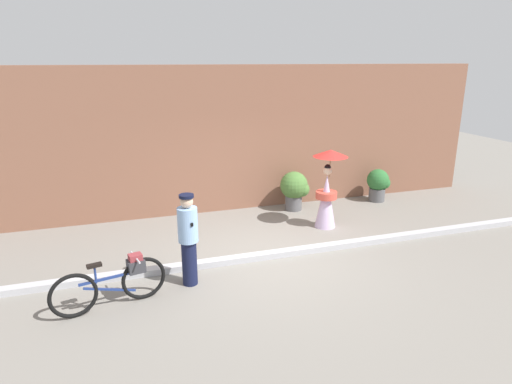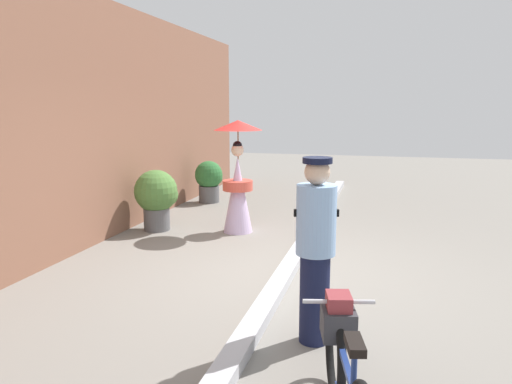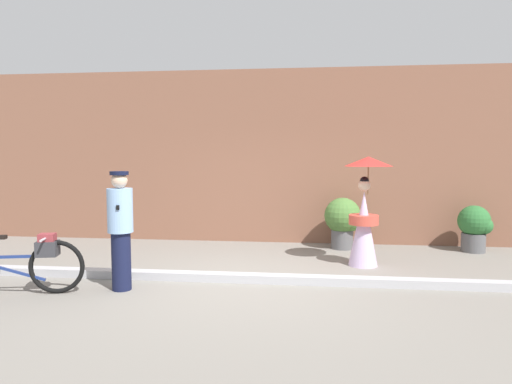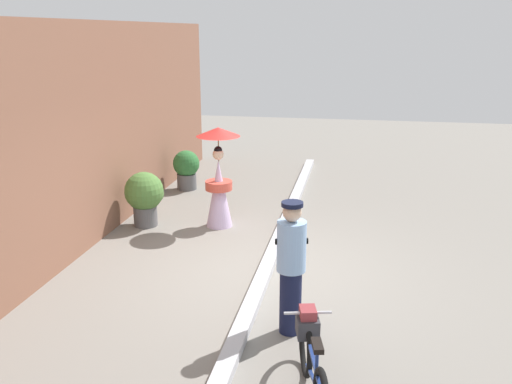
{
  "view_description": "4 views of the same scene",
  "coord_description": "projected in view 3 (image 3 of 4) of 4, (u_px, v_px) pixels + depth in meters",
  "views": [
    {
      "loc": [
        -2.68,
        -7.44,
        3.76
      ],
      "look_at": [
        -0.15,
        0.46,
        1.24
      ],
      "focal_mm": 30.75,
      "sensor_mm": 36.0,
      "label": 1
    },
    {
      "loc": [
        -5.67,
        -1.1,
        2.04
      ],
      "look_at": [
        -0.05,
        0.4,
        1.01
      ],
      "focal_mm": 34.09,
      "sensor_mm": 36.0,
      "label": 2
    },
    {
      "loc": [
        0.84,
        -6.29,
        1.84
      ],
      "look_at": [
        0.08,
        0.24,
        1.3
      ],
      "focal_mm": 31.18,
      "sensor_mm": 36.0,
      "label": 3
    },
    {
      "loc": [
        -7.51,
        -1.25,
        3.47
      ],
      "look_at": [
        -0.18,
        0.14,
        1.27
      ],
      "focal_mm": 38.56,
      "sensor_mm": 36.0,
      "label": 4
    }
  ],
  "objects": [
    {
      "name": "potted_plant_small",
      "position": [
        344.0,
        220.0,
        8.75
      ],
      "size": [
        0.73,
        0.71,
        1.01
      ],
      "color": "#59595B",
      "rests_on": "ground_plane"
    },
    {
      "name": "person_officer",
      "position": [
        120.0,
        227.0,
        6.04
      ],
      "size": [
        0.34,
        0.38,
        1.63
      ],
      "color": "#141938",
      "rests_on": "ground_plane"
    },
    {
      "name": "potted_plant_by_door",
      "position": [
        475.0,
        226.0,
        8.47
      ],
      "size": [
        0.61,
        0.59,
        0.89
      ],
      "color": "#59595B",
      "rests_on": "ground_plane"
    },
    {
      "name": "sidewalk_curb",
      "position": [
        248.0,
        278.0,
        6.47
      ],
      "size": [
        14.0,
        0.2,
        0.12
      ],
      "primitive_type": "cube",
      "color": "#B2B2B7",
      "rests_on": "ground_plane"
    },
    {
      "name": "ground_plane",
      "position": [
        248.0,
        282.0,
        6.47
      ],
      "size": [
        30.0,
        30.0,
        0.0
      ],
      "primitive_type": "plane",
      "color": "gray"
    },
    {
      "name": "bicycle_near_officer",
      "position": [
        21.0,
        263.0,
        5.86
      ],
      "size": [
        1.76,
        0.57,
        0.81
      ],
      "color": "black",
      "rests_on": "ground_plane"
    },
    {
      "name": "person_with_parasol",
      "position": [
        365.0,
        211.0,
        7.38
      ],
      "size": [
        0.79,
        0.79,
        1.82
      ],
      "color": "silver",
      "rests_on": "ground_plane"
    },
    {
      "name": "building_wall",
      "position": [
        268.0,
        157.0,
        9.52
      ],
      "size": [
        14.0,
        0.4,
        3.63
      ],
      "primitive_type": "cube",
      "color": "brown",
      "rests_on": "ground_plane"
    }
  ]
}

